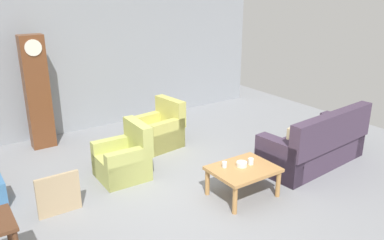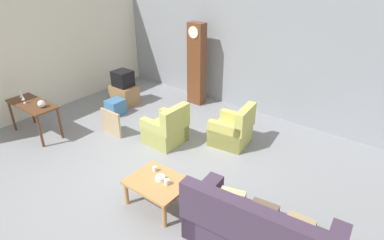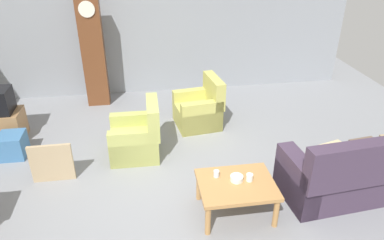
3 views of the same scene
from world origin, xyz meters
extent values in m
plane|color=gray|center=(0.00, 0.00, 0.00)|extent=(10.40, 10.40, 0.00)
cube|color=gray|center=(0.00, 3.60, 1.60)|extent=(8.40, 0.16, 3.20)
cube|color=silver|center=(-4.20, 0.40, 1.44)|extent=(0.12, 6.40, 2.88)
cube|color=#423347|center=(2.43, -0.48, 0.22)|extent=(2.17, 1.02, 0.44)
cube|color=#423347|center=(2.47, -0.84, 0.74)|extent=(2.11, 0.38, 0.60)
cube|color=#423347|center=(1.51, -0.56, 0.34)|extent=(0.31, 0.86, 0.68)
cube|color=#9E8966|center=(2.91, -0.39, 0.62)|extent=(0.37, 0.14, 0.36)
cube|color=brown|center=(2.43, -0.43, 0.62)|extent=(0.37, 0.16, 0.36)
cube|color=#C6B284|center=(1.95, -0.47, 0.62)|extent=(0.38, 0.21, 0.36)
cube|color=tan|center=(-0.61, 0.92, 0.20)|extent=(0.77, 0.77, 0.40)
cube|color=tan|center=(-0.29, 0.91, 0.66)|extent=(0.19, 0.76, 0.52)
cube|color=tan|center=(-0.61, 1.22, 0.30)|extent=(0.76, 0.17, 0.60)
cube|color=tan|center=(-0.62, 0.62, 0.30)|extent=(0.76, 0.17, 0.60)
cube|color=tan|center=(0.55, 1.76, 0.20)|extent=(0.85, 0.85, 0.40)
cube|color=tan|center=(0.87, 1.80, 0.66)|extent=(0.28, 0.78, 0.52)
cube|color=tan|center=(0.52, 2.06, 0.30)|extent=(0.77, 0.26, 0.60)
cube|color=tan|center=(0.59, 1.46, 0.30)|extent=(0.77, 0.26, 0.60)
cube|color=#B27F47|center=(0.66, -0.65, 0.44)|extent=(0.96, 0.76, 0.05)
cylinder|color=#B27F47|center=(0.24, -0.98, 0.21)|extent=(0.07, 0.07, 0.42)
cylinder|color=#B27F47|center=(1.08, -0.98, 0.21)|extent=(0.07, 0.07, 0.42)
cylinder|color=#B27F47|center=(0.24, -0.33, 0.21)|extent=(0.07, 0.07, 0.42)
cylinder|color=#B27F47|center=(1.08, -0.33, 0.21)|extent=(0.07, 0.07, 0.42)
cube|color=#56331E|center=(-3.16, -0.63, 0.76)|extent=(1.30, 0.56, 0.04)
cylinder|color=#56331E|center=(-3.76, -0.87, 0.37)|extent=(0.06, 0.06, 0.74)
cylinder|color=#56331E|center=(-2.55, -0.87, 0.37)|extent=(0.06, 0.06, 0.74)
cylinder|color=#56331E|center=(-3.76, -0.40, 0.37)|extent=(0.06, 0.06, 0.74)
cylinder|color=#56331E|center=(-2.55, -0.40, 0.37)|extent=(0.06, 0.06, 0.74)
cube|color=brown|center=(-1.33, 3.03, 1.10)|extent=(0.44, 0.28, 2.19)
cylinder|color=silver|center=(-1.33, 2.88, 1.97)|extent=(0.30, 0.02, 0.30)
cube|color=#997047|center=(-2.86, 1.76, 0.26)|extent=(0.68, 0.52, 0.52)
cube|color=black|center=(-2.86, 1.76, 0.73)|extent=(0.48, 0.44, 0.42)
cube|color=tan|center=(-1.79, 0.40, 0.30)|extent=(0.60, 0.05, 0.60)
cube|color=teal|center=(-2.55, 1.17, 0.19)|extent=(0.38, 0.43, 0.39)
sphere|color=silver|center=(-2.77, -0.60, 0.86)|extent=(0.16, 0.16, 0.16)
cylinder|color=white|center=(0.83, -0.63, 0.51)|extent=(0.09, 0.09, 0.10)
cylinder|color=silver|center=(0.43, -0.48, 0.51)|extent=(0.07, 0.07, 0.09)
cylinder|color=white|center=(0.67, -0.60, 0.50)|extent=(0.16, 0.16, 0.07)
cylinder|color=silver|center=(-3.62, -0.62, 0.79)|extent=(0.05, 0.05, 0.02)
cylinder|color=silver|center=(-3.62, -0.62, 0.85)|extent=(0.01, 0.01, 0.10)
cone|color=silver|center=(-3.62, -0.62, 0.95)|extent=(0.06, 0.06, 0.10)
cylinder|color=silver|center=(-3.46, -0.68, 0.79)|extent=(0.06, 0.06, 0.02)
cylinder|color=silver|center=(-3.46, -0.68, 0.84)|extent=(0.01, 0.01, 0.08)
cone|color=silver|center=(-3.46, -0.68, 0.92)|extent=(0.07, 0.07, 0.08)
cylinder|color=silver|center=(-3.27, -0.73, 0.79)|extent=(0.06, 0.06, 0.02)
cylinder|color=silver|center=(-3.27, -0.73, 0.84)|extent=(0.01, 0.01, 0.08)
cone|color=silver|center=(-3.27, -0.73, 0.92)|extent=(0.06, 0.06, 0.08)
camera|label=1|loc=(-2.96, -4.62, 3.06)|focal=36.78mm
camera|label=2|loc=(3.70, -3.67, 3.79)|focal=30.61mm
camera|label=3|loc=(-0.44, -4.12, 3.28)|focal=33.61mm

